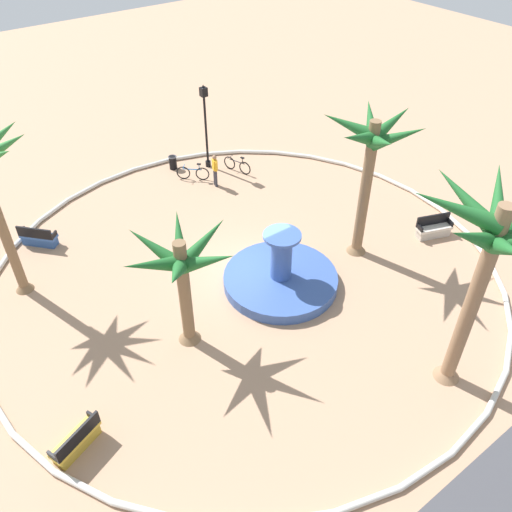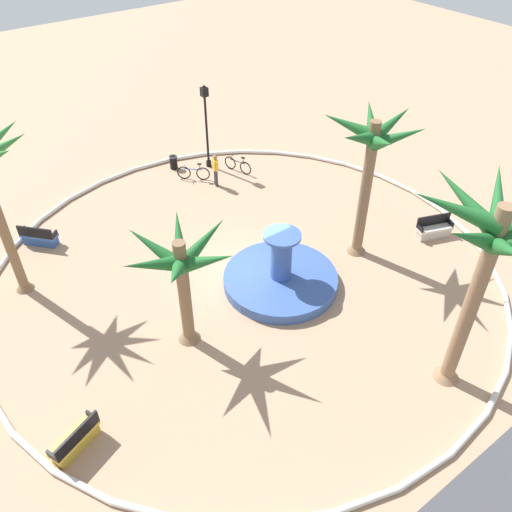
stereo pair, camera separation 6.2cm
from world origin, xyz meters
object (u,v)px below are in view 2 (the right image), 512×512
(palm_tree_by_curb, at_px, (180,267))
(lamppost, at_px, (206,120))
(bicycle_by_lamppost, at_px, (238,165))
(trash_bin, at_px, (174,162))
(bench_west, at_px, (39,238))
(bicycle_red_frame, at_px, (194,173))
(fountain, at_px, (281,278))
(bench_north, at_px, (434,230))
(palm_tree_near_fountain, at_px, (371,154))
(palm_tree_mid_plaza, at_px, (492,247))
(person_cyclist_helmet, at_px, (216,169))
(bench_east, at_px, (76,441))

(palm_tree_by_curb, bearing_deg, lamppost, -125.68)
(bicycle_by_lamppost, bearing_deg, trash_bin, -41.83)
(bench_west, height_order, bicycle_red_frame, bench_west)
(fountain, distance_m, bench_west, 10.70)
(fountain, height_order, bench_north, fountain)
(palm_tree_near_fountain, height_order, palm_tree_mid_plaza, palm_tree_mid_plaza)
(bicycle_red_frame, bearing_deg, palm_tree_mid_plaza, 90.56)
(bench_west, height_order, person_cyclist_helmet, person_cyclist_helmet)
(bench_east, distance_m, trash_bin, 16.40)
(fountain, xyz_separation_m, bicycle_by_lamppost, (-3.74, -8.32, 0.04))
(palm_tree_by_curb, relative_size, bench_east, 2.73)
(bench_west, xyz_separation_m, trash_bin, (-7.97, -2.36, 0.04))
(palm_tree_near_fountain, distance_m, person_cyclist_helmet, 9.12)
(palm_tree_near_fountain, distance_m, lamppost, 10.29)
(bench_west, relative_size, bicycle_by_lamppost, 0.93)
(palm_tree_by_curb, distance_m, trash_bin, 12.63)
(bench_north, bearing_deg, fountain, -11.52)
(bench_east, distance_m, lamppost, 17.00)
(bench_north, distance_m, bicycle_by_lamppost, 10.52)
(palm_tree_mid_plaza, xyz_separation_m, bench_west, (8.39, -15.07, -5.09))
(bench_west, relative_size, bicycle_red_frame, 1.16)
(bench_west, bearing_deg, person_cyclist_helmet, 177.19)
(fountain, xyz_separation_m, bench_west, (6.80, -8.26, 0.01))
(fountain, height_order, palm_tree_near_fountain, palm_tree_near_fountain)
(palm_tree_mid_plaza, distance_m, bicycle_by_lamppost, 16.09)
(bench_east, bearing_deg, person_cyclist_helmet, -138.68)
(trash_bin, bearing_deg, palm_tree_near_fountain, 104.33)
(bench_north, distance_m, person_cyclist_helmet, 10.81)
(lamppost, distance_m, person_cyclist_helmet, 2.64)
(palm_tree_by_curb, distance_m, bicycle_red_frame, 11.40)
(fountain, xyz_separation_m, trash_bin, (-1.17, -10.62, 0.05))
(bicycle_red_frame, relative_size, bicycle_by_lamppost, 0.80)
(trash_bin, xyz_separation_m, person_cyclist_helmet, (-0.88, 2.79, 0.57))
(lamppost, distance_m, trash_bin, 2.91)
(bench_north, height_order, bicycle_red_frame, bench_north)
(person_cyclist_helmet, bearing_deg, lamppost, -111.77)
(lamppost, distance_m, bicycle_red_frame, 2.72)
(palm_tree_near_fountain, xyz_separation_m, trash_bin, (2.79, -10.91, -4.29))
(palm_tree_by_curb, xyz_separation_m, bench_east, (4.80, 1.76, -3.00))
(trash_bin, bearing_deg, lamppost, 151.56)
(bicycle_red_frame, height_order, person_cyclist_helmet, person_cyclist_helmet)
(palm_tree_mid_plaza, xyz_separation_m, bicycle_by_lamppost, (-2.14, -15.13, -5.05))
(fountain, relative_size, trash_bin, 6.19)
(lamppost, bearing_deg, trash_bin, -28.44)
(fountain, bearing_deg, person_cyclist_helmet, -104.65)
(palm_tree_near_fountain, relative_size, palm_tree_mid_plaza, 0.89)
(bench_west, relative_size, trash_bin, 2.09)
(bench_west, bearing_deg, lamppost, -171.29)
(bench_east, bearing_deg, palm_tree_near_fountain, -172.27)
(palm_tree_by_curb, bearing_deg, bench_north, 174.23)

